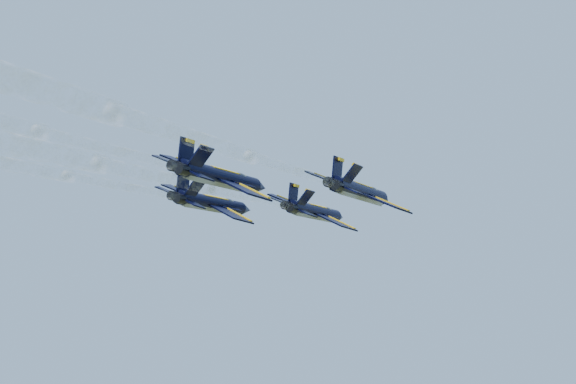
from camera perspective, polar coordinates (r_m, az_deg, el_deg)
The scene contains 5 objects.
jet_lead at distance 100.82m, azimuth 2.20°, elevation -1.60°, with size 13.05×18.41×6.26m.
jet_left at distance 94.57m, azimuth -5.94°, elevation -0.93°, with size 13.05×18.41×6.26m.
jet_right at distance 86.54m, azimuth 5.76°, elevation -0.01°, with size 13.05×18.41×6.26m.
jet_slot at distance 78.49m, azimuth -5.22°, elevation 1.10°, with size 13.05×18.41×6.26m.
smoke_trail_lead at distance 56.99m, azimuth -21.78°, elevation 6.48°, with size 10.29×72.01×3.02m.
Camera 1 is at (47.21, -69.13, 89.46)m, focal length 45.00 mm.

